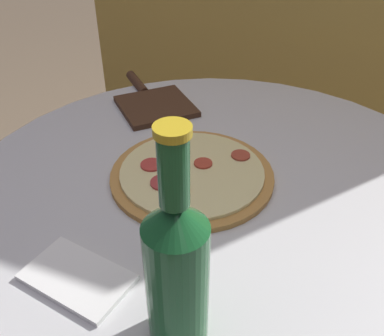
% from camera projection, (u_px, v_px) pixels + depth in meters
% --- Properties ---
extents(table, '(0.91, 0.91, 0.76)m').
position_uv_depth(table, '(217.00, 260.00, 0.81)').
color(table, silver).
rests_on(table, ground_plane).
extents(pizza, '(0.28, 0.28, 0.02)m').
position_uv_depth(pizza, '(192.00, 174.00, 0.74)').
color(pizza, '#B77F3D').
rests_on(pizza, table).
extents(beer_bottle, '(0.07, 0.07, 0.28)m').
position_uv_depth(beer_bottle, '(177.00, 269.00, 0.44)').
color(beer_bottle, '#195628').
rests_on(beer_bottle, table).
extents(pizza_paddle, '(0.25, 0.25, 0.02)m').
position_uv_depth(pizza_paddle, '(153.00, 102.00, 0.96)').
color(pizza_paddle, '#422819').
rests_on(pizza_paddle, table).
extents(napkin, '(0.15, 0.10, 0.01)m').
position_uv_depth(napkin, '(77.00, 278.00, 0.56)').
color(napkin, white).
rests_on(napkin, table).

